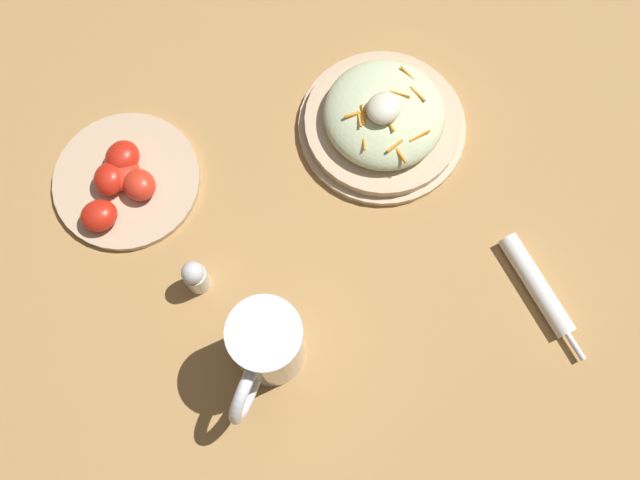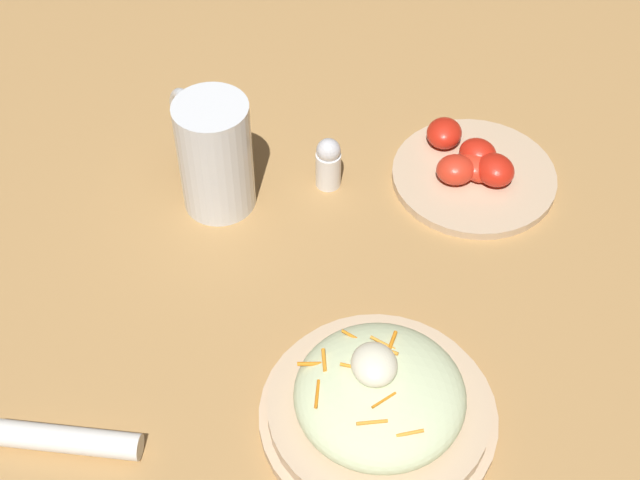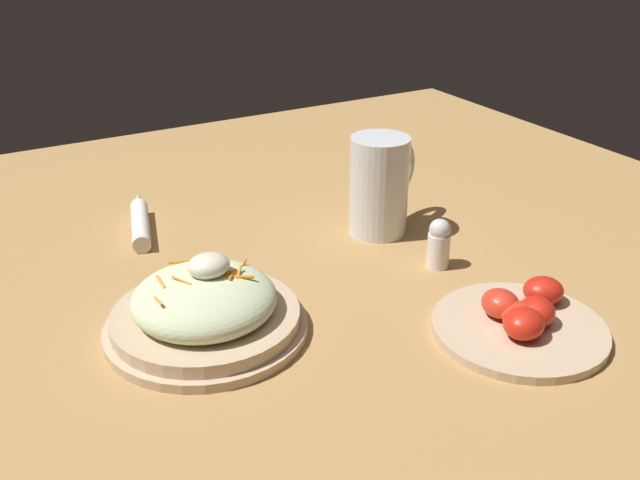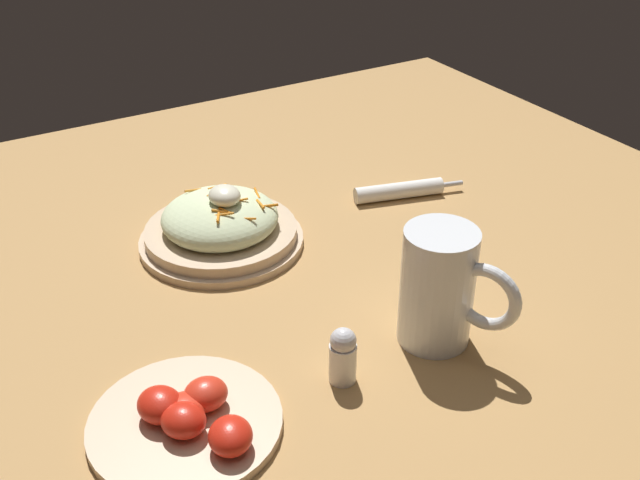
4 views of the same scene
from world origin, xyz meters
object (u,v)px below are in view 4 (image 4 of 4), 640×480
salt_shaker (343,355)px  beer_mug (439,294)px  napkin_roll (400,191)px  salad_plate (221,225)px  tomato_plate (188,418)px

salt_shaker → beer_mug: bearing=-87.6°
beer_mug → napkin_roll: 0.35m
napkin_roll → salad_plate: bearing=87.1°
beer_mug → salt_shaker: bearing=92.4°
salad_plate → tomato_plate: 0.36m
napkin_roll → tomato_plate: size_ratio=0.89×
tomato_plate → salt_shaker: salt_shaker is taller
beer_mug → salt_shaker: 0.13m
salad_plate → tomato_plate: bearing=150.5°
napkin_roll → salt_shaker: salt_shaker is taller
napkin_roll → beer_mug: bearing=151.2°
beer_mug → napkin_roll: beer_mug is taller
napkin_roll → salt_shaker: bearing=136.1°
salt_shaker → tomato_plate: bearing=84.7°
beer_mug → napkin_roll: (0.30, -0.17, -0.05)m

